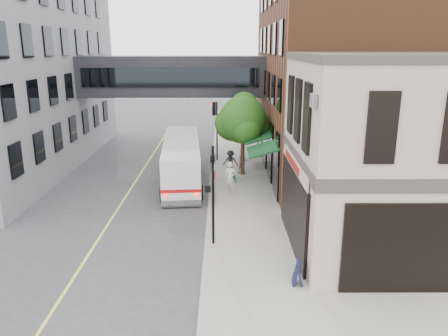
{
  "coord_description": "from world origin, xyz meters",
  "views": [
    {
      "loc": [
        0.81,
        -16.02,
        8.71
      ],
      "look_at": [
        0.89,
        4.91,
        2.86
      ],
      "focal_mm": 35.0,
      "sensor_mm": 36.0,
      "label": 1
    }
  ],
  "objects_px": {
    "bus": "(182,159)",
    "newspaper_box": "(232,176)",
    "pedestrian_a": "(230,178)",
    "sandwich_board": "(298,273)",
    "pedestrian_b": "(243,162)",
    "pedestrian_c": "(230,162)"
  },
  "relations": [
    {
      "from": "pedestrian_c",
      "to": "sandwich_board",
      "type": "height_order",
      "value": "pedestrian_c"
    },
    {
      "from": "bus",
      "to": "pedestrian_b",
      "type": "distance_m",
      "value": 4.41
    },
    {
      "from": "pedestrian_a",
      "to": "sandwich_board",
      "type": "bearing_deg",
      "value": -64.84
    },
    {
      "from": "pedestrian_b",
      "to": "sandwich_board",
      "type": "distance_m",
      "value": 14.87
    },
    {
      "from": "sandwich_board",
      "to": "pedestrian_c",
      "type": "bearing_deg",
      "value": 103.49
    },
    {
      "from": "pedestrian_b",
      "to": "sandwich_board",
      "type": "relative_size",
      "value": 1.75
    },
    {
      "from": "bus",
      "to": "pedestrian_b",
      "type": "xyz_separation_m",
      "value": [
        4.11,
        1.47,
        -0.58
      ]
    },
    {
      "from": "sandwich_board",
      "to": "pedestrian_b",
      "type": "bearing_deg",
      "value": 100.26
    },
    {
      "from": "bus",
      "to": "newspaper_box",
      "type": "distance_m",
      "value": 3.51
    },
    {
      "from": "bus",
      "to": "pedestrian_c",
      "type": "xyz_separation_m",
      "value": [
        3.25,
        1.55,
        -0.59
      ]
    },
    {
      "from": "newspaper_box",
      "to": "pedestrian_c",
      "type": "bearing_deg",
      "value": 76.02
    },
    {
      "from": "pedestrian_c",
      "to": "sandwich_board",
      "type": "bearing_deg",
      "value": -71.22
    },
    {
      "from": "bus",
      "to": "pedestrian_a",
      "type": "distance_m",
      "value": 4.3
    },
    {
      "from": "pedestrian_b",
      "to": "newspaper_box",
      "type": "bearing_deg",
      "value": -123.67
    },
    {
      "from": "pedestrian_a",
      "to": "pedestrian_b",
      "type": "bearing_deg",
      "value": 90.23
    },
    {
      "from": "bus",
      "to": "newspaper_box",
      "type": "relative_size",
      "value": 12.95
    },
    {
      "from": "pedestrian_c",
      "to": "newspaper_box",
      "type": "xyz_separation_m",
      "value": [
        0.06,
        -2.2,
        -0.4
      ]
    },
    {
      "from": "pedestrian_b",
      "to": "pedestrian_c",
      "type": "height_order",
      "value": "pedestrian_b"
    },
    {
      "from": "pedestrian_c",
      "to": "newspaper_box",
      "type": "relative_size",
      "value": 2.0
    },
    {
      "from": "pedestrian_b",
      "to": "bus",
      "type": "bearing_deg",
      "value": -173.21
    },
    {
      "from": "pedestrian_c",
      "to": "bus",
      "type": "bearing_deg",
      "value": -144.19
    },
    {
      "from": "pedestrian_a",
      "to": "pedestrian_b",
      "type": "distance_m",
      "value": 4.46
    }
  ]
}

